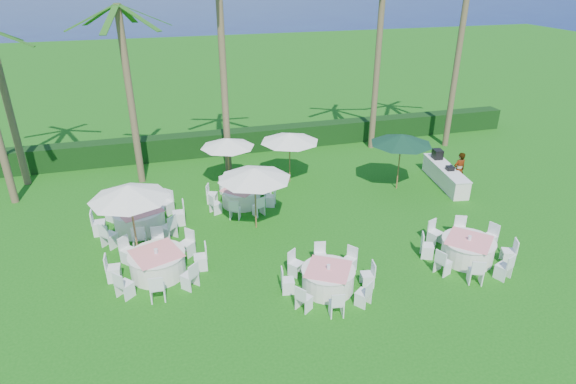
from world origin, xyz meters
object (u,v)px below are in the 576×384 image
(banquet_table_d, at_px, (139,219))
(umbrella_a, at_px, (129,192))
(banquet_table_e, at_px, (241,196))
(banquet_table_b, at_px, (328,278))
(umbrella_b, at_px, (255,174))
(umbrella_c, at_px, (227,143))
(umbrella_green, at_px, (402,139))
(umbrella_d, at_px, (290,137))
(banquet_table_a, at_px, (158,263))
(buffet_table, at_px, (445,175))
(staff_person, at_px, (459,170))
(banquet_table_c, at_px, (467,249))

(banquet_table_d, relative_size, umbrella_a, 1.21)
(banquet_table_d, relative_size, banquet_table_e, 1.20)
(banquet_table_b, distance_m, umbrella_b, 5.08)
(banquet_table_d, height_order, umbrella_c, umbrella_c)
(umbrella_a, relative_size, umbrella_green, 1.03)
(banquet_table_e, height_order, umbrella_c, umbrella_c)
(banquet_table_e, bearing_deg, umbrella_d, 33.07)
(banquet_table_e, xyz_separation_m, umbrella_d, (2.68, 1.74, 1.82))
(umbrella_c, bearing_deg, umbrella_green, -17.77)
(banquet_table_d, bearing_deg, banquet_table_b, -44.38)
(banquet_table_a, height_order, banquet_table_b, banquet_table_a)
(umbrella_d, bearing_deg, umbrella_c, 174.56)
(umbrella_d, bearing_deg, banquet_table_a, -136.07)
(buffet_table, distance_m, staff_person, 0.72)
(banquet_table_c, xyz_separation_m, umbrella_c, (-6.98, 8.43, 1.73))
(banquet_table_a, distance_m, umbrella_d, 8.98)
(banquet_table_d, bearing_deg, staff_person, 0.35)
(umbrella_green, bearing_deg, banquet_table_e, 177.15)
(buffet_table, relative_size, staff_person, 2.23)
(banquet_table_c, xyz_separation_m, umbrella_green, (0.43, 6.06, 1.99))
(umbrella_c, relative_size, umbrella_green, 0.89)
(banquet_table_a, xyz_separation_m, banquet_table_c, (10.46, -2.06, -0.01))
(umbrella_b, height_order, staff_person, umbrella_b)
(banquet_table_b, bearing_deg, staff_person, 33.91)
(banquet_table_e, relative_size, staff_person, 1.71)
(banquet_table_e, relative_size, umbrella_b, 1.03)
(banquet_table_a, distance_m, banquet_table_d, 3.37)
(banquet_table_c, relative_size, umbrella_b, 1.11)
(banquet_table_b, relative_size, banquet_table_e, 1.04)
(banquet_table_e, bearing_deg, umbrella_b, -85.30)
(banquet_table_a, xyz_separation_m, umbrella_b, (3.83, 2.20, 1.89))
(umbrella_b, bearing_deg, banquet_table_e, 94.70)
(banquet_table_b, height_order, umbrella_a, umbrella_a)
(umbrella_a, xyz_separation_m, umbrella_green, (11.54, 2.86, -0.21))
(banquet_table_d, xyz_separation_m, staff_person, (14.26, 0.09, 0.39))
(buffet_table, bearing_deg, umbrella_green, 177.18)
(banquet_table_c, relative_size, buffet_table, 0.82)
(buffet_table, bearing_deg, umbrella_d, 162.32)
(banquet_table_a, height_order, banquet_table_d, banquet_table_d)
(umbrella_b, distance_m, umbrella_c, 4.19)
(banquet_table_d, distance_m, umbrella_a, 3.07)
(banquet_table_c, relative_size, umbrella_a, 1.08)
(banquet_table_b, relative_size, umbrella_b, 1.07)
(umbrella_green, distance_m, staff_person, 3.26)
(umbrella_a, xyz_separation_m, umbrella_c, (4.13, 5.23, -0.47))
(banquet_table_d, relative_size, buffet_table, 0.92)
(banquet_table_d, xyz_separation_m, umbrella_d, (6.90, 2.78, 1.76))
(umbrella_c, relative_size, umbrella_d, 0.90)
(banquet_table_a, distance_m, staff_person, 14.11)
(banquet_table_d, bearing_deg, banquet_table_e, 13.80)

